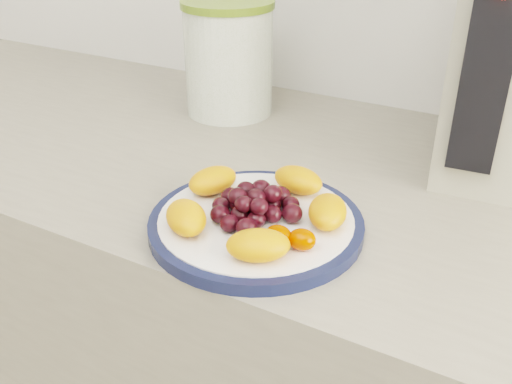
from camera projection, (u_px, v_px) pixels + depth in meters
The scene contains 6 objects.
plate_rim at pixel (256, 224), 0.66m from camera, with size 0.25×0.25×0.01m, color #121A3A.
plate_face at pixel (256, 223), 0.66m from camera, with size 0.23×0.23×0.02m, color white.
canister at pixel (229, 62), 0.97m from camera, with size 0.15×0.15×0.18m, color #42641F.
canister_lid at pixel (227, 4), 0.92m from camera, with size 0.15×0.15×0.01m, color olive.
appliance_panel at pixel (486, 77), 0.65m from camera, with size 0.05×0.02×0.23m, color black.
fruit_plate at pixel (257, 206), 0.65m from camera, with size 0.22×0.21×0.04m.
Camera 1 is at (0.22, 0.53, 1.26)m, focal length 40.00 mm.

